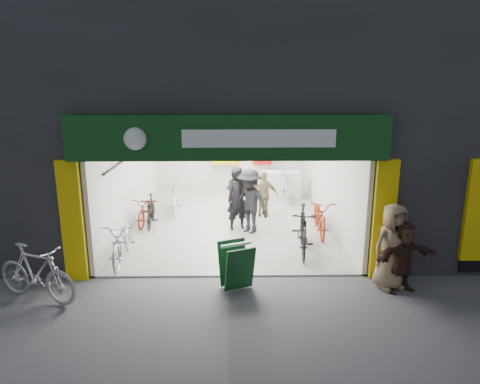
{
  "coord_description": "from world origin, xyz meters",
  "views": [
    {
      "loc": [
        0.1,
        -8.55,
        4.1
      ],
      "look_at": [
        0.26,
        1.5,
        1.53
      ],
      "focal_mm": 32.0,
      "sensor_mm": 36.0,
      "label": 1
    }
  ],
  "objects_px": {
    "parked_bike": "(36,273)",
    "pedestrian_near": "(392,247)",
    "bike_right_front": "(303,230)",
    "bike_left_front": "(123,240)",
    "sandwich_board": "(236,264)"
  },
  "relations": [
    {
      "from": "bike_left_front",
      "to": "pedestrian_near",
      "type": "relative_size",
      "value": 1.1
    },
    {
      "from": "bike_right_front",
      "to": "pedestrian_near",
      "type": "relative_size",
      "value": 1.1
    },
    {
      "from": "parked_bike",
      "to": "pedestrian_near",
      "type": "distance_m",
      "value": 7.01
    },
    {
      "from": "parked_bike",
      "to": "pedestrian_near",
      "type": "height_order",
      "value": "pedestrian_near"
    },
    {
      "from": "pedestrian_near",
      "to": "parked_bike",
      "type": "bearing_deg",
      "value": 163.81
    },
    {
      "from": "bike_left_front",
      "to": "pedestrian_near",
      "type": "bearing_deg",
      "value": -16.48
    },
    {
      "from": "parked_bike",
      "to": "sandwich_board",
      "type": "xyz_separation_m",
      "value": [
        3.84,
        0.44,
        -0.05
      ]
    },
    {
      "from": "bike_left_front",
      "to": "sandwich_board",
      "type": "bearing_deg",
      "value": -30.84
    },
    {
      "from": "sandwich_board",
      "to": "bike_left_front",
      "type": "bearing_deg",
      "value": 129.97
    },
    {
      "from": "parked_bike",
      "to": "pedestrian_near",
      "type": "relative_size",
      "value": 1.06
    },
    {
      "from": "bike_left_front",
      "to": "sandwich_board",
      "type": "xyz_separation_m",
      "value": [
        2.65,
        -1.43,
        0.0
      ]
    },
    {
      "from": "bike_right_front",
      "to": "parked_bike",
      "type": "height_order",
      "value": "bike_right_front"
    },
    {
      "from": "bike_left_front",
      "to": "pedestrian_near",
      "type": "distance_m",
      "value": 5.99
    },
    {
      "from": "bike_right_front",
      "to": "pedestrian_near",
      "type": "distance_m",
      "value": 2.4
    },
    {
      "from": "bike_right_front",
      "to": "parked_bike",
      "type": "xyz_separation_m",
      "value": [
        -5.49,
        -2.28,
        -0.02
      ]
    }
  ]
}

